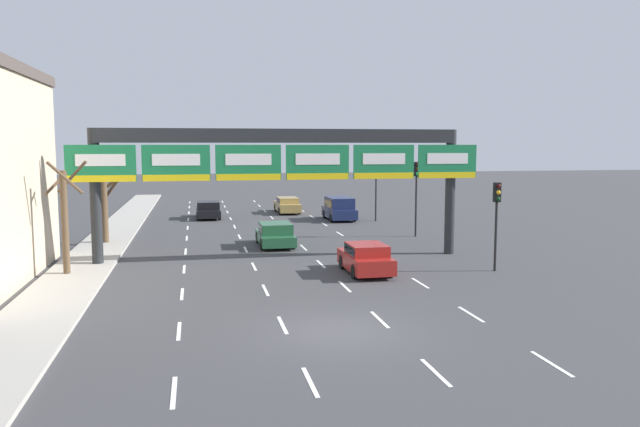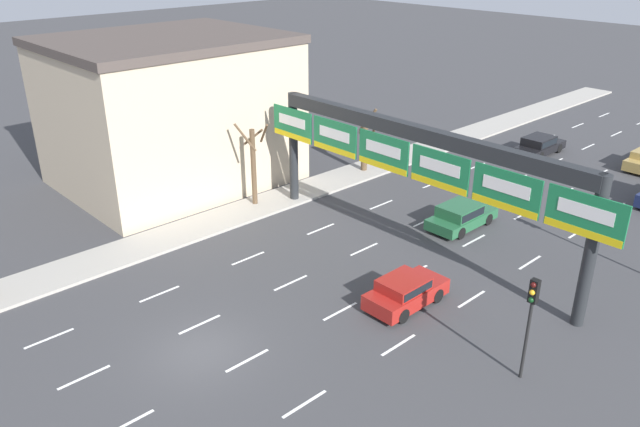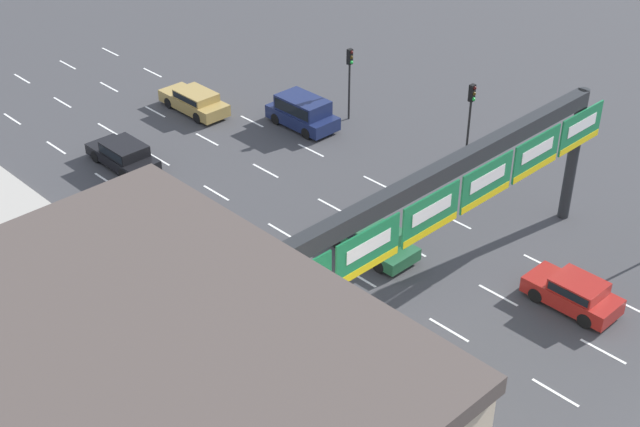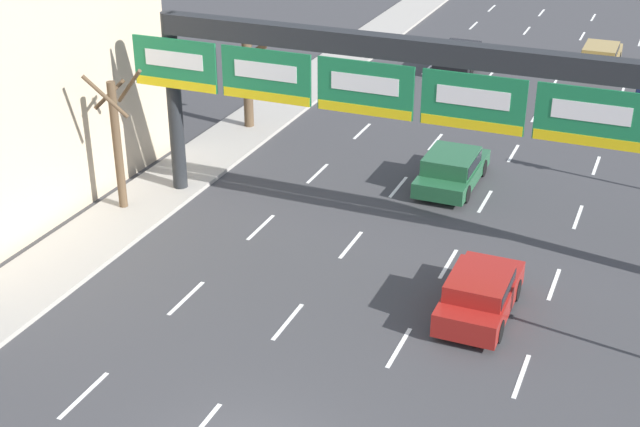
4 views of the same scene
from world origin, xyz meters
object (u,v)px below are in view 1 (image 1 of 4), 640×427
Objects in this scene: traffic_light_mid_block at (416,184)px; tree_bare_second at (65,214)px; car_green at (275,234)px; traffic_light_far_end at (376,181)px; car_red at (366,257)px; traffic_light_near_gantry at (497,208)px; sign_gantry at (283,157)px; car_gold at (287,204)px; car_black at (208,209)px; suv_navy at (339,207)px; tree_bare_closest at (104,204)px.

tree_bare_second is at bearing -156.41° from traffic_light_mid_block.
traffic_light_far_end is at bearing 48.86° from car_green.
car_red is 0.95× the size of traffic_light_near_gantry.
sign_gantry reaches higher than tree_bare_second.
car_red is at bearing -90.38° from car_gold.
sign_gantry reaches higher than car_red.
traffic_light_mid_block is at bearing -68.64° from car_gold.
traffic_light_far_end is at bearing 90.04° from traffic_light_near_gantry.
car_gold is 7.31m from car_black.
sign_gantry reaches higher than car_black.
sign_gantry is 6.91m from car_red.
suv_navy is 0.99× the size of car_green.
traffic_light_far_end reaches higher than car_gold.
car_green is at bearing 32.49° from tree_bare_second.
car_gold is 1.09× the size of car_green.
car_green is (-3.26, -17.49, 0.01)m from car_gold.
traffic_light_far_end is at bearing 72.26° from car_red.
tree_bare_second is at bearing -147.51° from car_green.
car_black is at bearing -157.82° from car_gold.
sign_gantry is at bearing 152.75° from traffic_light_near_gantry.
car_black is (-3.51, 14.73, -0.00)m from car_green.
traffic_light_mid_block is (9.31, 2.03, 2.67)m from car_green.
tree_bare_second reaches higher than traffic_light_near_gantry.
car_red reaches higher than car_gold.
traffic_light_near_gantry is at bearing -89.96° from traffic_light_far_end.
car_gold is at bearing 89.62° from car_red.
traffic_light_mid_block is 0.95× the size of tree_bare_second.
traffic_light_near_gantry is (9.15, -9.09, 2.23)m from car_green.
car_green is 1.05× the size of traffic_light_near_gantry.
car_green is 13.09m from traffic_light_near_gantry.
car_gold is 27.32m from traffic_light_near_gantry.
car_black is 22.31m from tree_bare_second.
car_gold is 0.99× the size of traffic_light_mid_block.
car_red is 0.83× the size of car_gold.
traffic_light_far_end is (2.63, -1.14, 2.10)m from suv_navy.
tree_bare_closest is 0.83× the size of tree_bare_second.
car_red is at bearing -40.95° from tree_bare_closest.
traffic_light_far_end is at bearing 91.14° from traffic_light_mid_block.
car_red is at bearing 173.87° from traffic_light_near_gantry.
traffic_light_near_gantry is (2.64, -20.70, 1.98)m from suv_navy.
car_black is 1.08× the size of traffic_light_near_gantry.
car_red is at bearing -74.10° from car_black.
sign_gantry is 5.00× the size of traffic_light_near_gantry.
traffic_light_mid_block is (6.04, -15.46, 2.67)m from car_gold.
car_red is 0.88× the size of car_black.
traffic_light_near_gantry reaches higher than car_black.
suv_navy is at bearing 67.35° from sign_gantry.
suv_navy is (6.64, 15.92, -4.25)m from sign_gantry.
suv_navy reaches higher than car_gold.
car_red is 0.78× the size of tree_bare_second.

